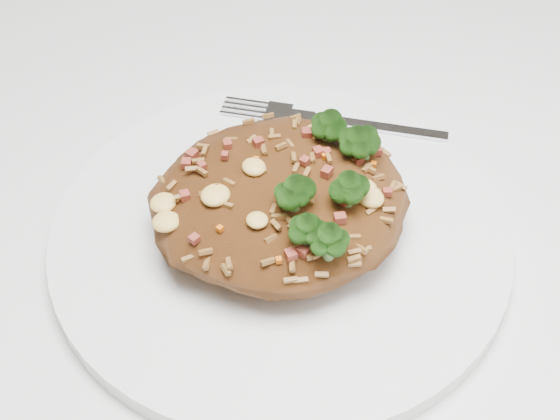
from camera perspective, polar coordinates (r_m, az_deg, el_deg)
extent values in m
cube|color=silver|center=(0.50, 8.95, -6.75)|extent=(1.20, 0.80, 0.04)
cylinder|color=white|center=(0.49, 0.00, -1.78)|extent=(0.29, 0.29, 0.01)
ellipsoid|color=brown|center=(0.47, 0.00, 0.72)|extent=(0.16, 0.14, 0.05)
ellipsoid|color=#143D08|center=(0.43, 5.02, 1.66)|extent=(0.02, 0.02, 0.02)
ellipsoid|color=#143D08|center=(0.47, 3.55, 6.21)|extent=(0.02, 0.02, 0.02)
ellipsoid|color=#143D08|center=(0.43, 1.04, 1.35)|extent=(0.02, 0.02, 0.02)
ellipsoid|color=#143D08|center=(0.47, 6.25, 5.03)|extent=(0.02, 0.02, 0.02)
ellipsoid|color=#143D08|center=(0.41, 1.95, -1.40)|extent=(0.02, 0.02, 0.02)
ellipsoid|color=#143D08|center=(0.46, 5.62, 5.01)|extent=(0.02, 0.02, 0.02)
ellipsoid|color=#143D08|center=(0.41, 3.61, -2.17)|extent=(0.02, 0.02, 0.02)
cube|color=silver|center=(0.55, 8.72, 5.80)|extent=(0.09, 0.05, 0.00)
cube|color=silver|center=(0.56, -1.13, 7.26)|extent=(0.04, 0.03, 0.00)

